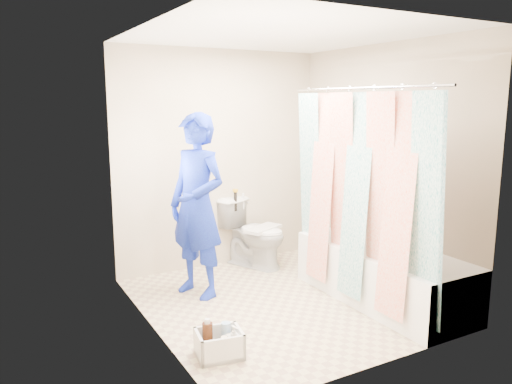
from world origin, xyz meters
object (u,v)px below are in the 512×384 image
plumber (197,206)px  cleaning_caddy (221,344)px  toilet (254,233)px  bathtub (382,273)px

plumber → cleaning_caddy: bearing=-38.6°
toilet → plumber: 1.12m
toilet → bathtub: bearing=-94.4°
bathtub → plumber: size_ratio=1.00×
plumber → cleaning_caddy: size_ratio=4.73×
bathtub → cleaning_caddy: size_ratio=4.74×
bathtub → cleaning_caddy: bathtub is taller
toilet → cleaning_caddy: (-1.21, -1.69, -0.29)m
cleaning_caddy → plumber: bearing=84.7°
plumber → toilet: bearing=95.4°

